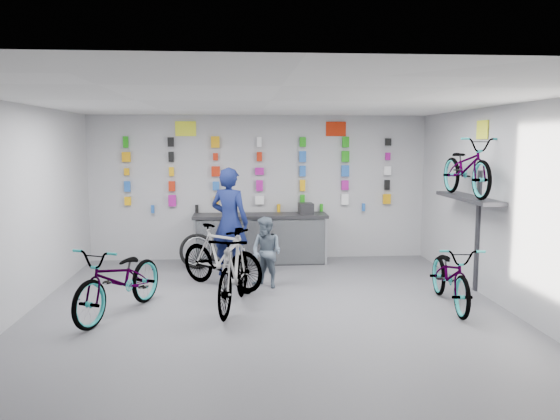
{
  "coord_description": "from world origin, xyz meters",
  "views": [
    {
      "loc": [
        -0.42,
        -7.37,
        2.47
      ],
      "look_at": [
        0.24,
        1.4,
        1.36
      ],
      "focal_mm": 35.0,
      "sensor_mm": 36.0,
      "label": 1
    }
  ],
  "objects": [
    {
      "name": "ceiling",
      "position": [
        0.0,
        0.0,
        3.0
      ],
      "size": [
        8.0,
        8.0,
        0.0
      ],
      "primitive_type": "plane",
      "rotation": [
        3.14,
        0.0,
        0.0
      ],
      "color": "white",
      "rests_on": "wall_back"
    },
    {
      "name": "bike_service",
      "position": [
        -0.73,
        1.72,
        0.54
      ],
      "size": [
        1.67,
        1.56,
        1.07
      ],
      "primitive_type": "imported",
      "rotation": [
        0.0,
        0.0,
        0.85
      ],
      "color": "gray",
      "rests_on": "floor"
    },
    {
      "name": "floor",
      "position": [
        0.0,
        0.0,
        0.0
      ],
      "size": [
        8.0,
        8.0,
        0.0
      ],
      "primitive_type": "plane",
      "color": "#58575D",
      "rests_on": "ground"
    },
    {
      "name": "wall_front",
      "position": [
        0.0,
        -4.0,
        1.5
      ],
      "size": [
        7.0,
        0.0,
        7.0
      ],
      "primitive_type": "plane",
      "rotation": [
        -1.57,
        0.0,
        0.0
      ],
      "color": "#B4B4B6",
      "rests_on": "floor"
    },
    {
      "name": "wall_back",
      "position": [
        0.0,
        4.0,
        1.5
      ],
      "size": [
        7.0,
        0.0,
        7.0
      ],
      "primitive_type": "plane",
      "rotation": [
        1.57,
        0.0,
        0.0
      ],
      "color": "#B4B4B6",
      "rests_on": "floor"
    },
    {
      "name": "bike_center",
      "position": [
        -0.51,
        0.54,
        0.58
      ],
      "size": [
        0.93,
        2.0,
        1.16
      ],
      "primitive_type": "imported",
      "rotation": [
        0.0,
        0.0,
        -0.21
      ],
      "color": "gray",
      "rests_on": "floor"
    },
    {
      "name": "wall_left",
      "position": [
        -3.5,
        0.0,
        1.5
      ],
      "size": [
        0.0,
        8.0,
        8.0
      ],
      "primitive_type": "plane",
      "rotation": [
        1.57,
        0.0,
        1.57
      ],
      "color": "#B4B4B6",
      "rests_on": "floor"
    },
    {
      "name": "customer",
      "position": [
        0.03,
        1.68,
        0.6
      ],
      "size": [
        0.74,
        0.72,
        1.2
      ],
      "primitive_type": "imported",
      "rotation": [
        0.0,
        0.0,
        -0.69
      ],
      "color": "slate",
      "rests_on": "floor"
    },
    {
      "name": "bike_wall",
      "position": [
        3.25,
        1.2,
        2.05
      ],
      "size": [
        0.63,
        1.8,
        0.95
      ],
      "primitive_type": "imported",
      "color": "gray",
      "rests_on": "wall_bracket"
    },
    {
      "name": "sign_left",
      "position": [
        -1.5,
        3.98,
        2.72
      ],
      "size": [
        0.42,
        0.02,
        0.3
      ],
      "primitive_type": "cube",
      "color": "#F6FF2C",
      "rests_on": "wall_back"
    },
    {
      "name": "bike_left",
      "position": [
        -2.12,
        0.33,
        0.52
      ],
      "size": [
        1.41,
        2.09,
        1.04
      ],
      "primitive_type": "imported",
      "rotation": [
        0.0,
        0.0,
        -0.41
      ],
      "color": "gray",
      "rests_on": "floor"
    },
    {
      "name": "merch_wall",
      "position": [
        0.08,
        3.93,
        1.79
      ],
      "size": [
        5.56,
        0.08,
        1.57
      ],
      "color": "#FFB50C",
      "rests_on": "wall_back"
    },
    {
      "name": "sign_right",
      "position": [
        1.6,
        3.98,
        2.72
      ],
      "size": [
        0.42,
        0.02,
        0.3
      ],
      "primitive_type": "cube",
      "color": "red",
      "rests_on": "wall_back"
    },
    {
      "name": "sign_side",
      "position": [
        3.48,
        1.2,
        2.65
      ],
      "size": [
        0.02,
        0.4,
        0.3
      ],
      "primitive_type": "cube",
      "color": "#F6FF2C",
      "rests_on": "wall_right"
    },
    {
      "name": "wall_bracket",
      "position": [
        3.33,
        1.2,
        1.46
      ],
      "size": [
        0.39,
        1.9,
        2.0
      ],
      "color": "#333338",
      "rests_on": "wall_right"
    },
    {
      "name": "counter",
      "position": [
        0.0,
        3.54,
        0.49
      ],
      "size": [
        2.7,
        0.66,
        1.0
      ],
      "color": "black",
      "rests_on": "floor"
    },
    {
      "name": "bike_right",
      "position": [
        2.73,
        0.39,
        0.48
      ],
      "size": [
        0.8,
        1.88,
        0.96
      ],
      "primitive_type": "imported",
      "rotation": [
        0.0,
        0.0,
        -0.09
      ],
      "color": "gray",
      "rests_on": "floor"
    },
    {
      "name": "register",
      "position": [
        0.93,
        3.55,
        1.11
      ],
      "size": [
        0.31,
        0.32,
        0.22
      ],
      "primitive_type": "cube",
      "rotation": [
        0.0,
        0.0,
        0.09
      ],
      "color": "black",
      "rests_on": "counter"
    },
    {
      "name": "clerk",
      "position": [
        -0.6,
        2.53,
        1.0
      ],
      "size": [
        0.87,
        0.76,
        2.0
      ],
      "primitive_type": "imported",
      "rotation": [
        0.0,
        0.0,
        2.67
      ],
      "color": "#10194B",
      "rests_on": "floor"
    },
    {
      "name": "spare_wheel",
      "position": [
        -1.25,
        3.17,
        0.33
      ],
      "size": [
        0.71,
        0.28,
        0.69
      ],
      "rotation": [
        0.0,
        0.0,
        0.08
      ],
      "color": "black",
      "rests_on": "floor"
    },
    {
      "name": "wall_right",
      "position": [
        3.5,
        0.0,
        1.5
      ],
      "size": [
        0.0,
        8.0,
        8.0
      ],
      "primitive_type": "plane",
      "rotation": [
        1.57,
        0.0,
        -1.57
      ],
      "color": "#B4B4B6",
      "rests_on": "floor"
    }
  ]
}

